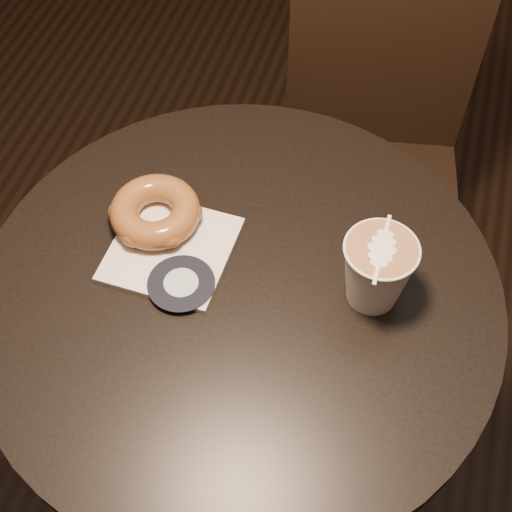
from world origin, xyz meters
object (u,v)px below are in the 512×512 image
Objects in this scene: pastry_bag at (171,249)px; chair at (374,133)px; doughnut at (155,212)px; latte_cup at (376,272)px; cafe_table at (241,356)px.

chair is at bearing 70.75° from pastry_bag.
doughnut is at bearing -126.38° from chair.
doughnut reaches higher than pastry_bag.
doughnut is (-0.25, -0.50, 0.26)m from chair.
cafe_table is at bearing -168.13° from latte_cup.
chair reaches higher than pastry_bag.
doughnut is (-0.14, 0.07, 0.23)m from cafe_table.
latte_cup reaches higher than pastry_bag.
pastry_bag is 0.06m from doughnut.
chair is at bearing 96.81° from latte_cup.
pastry_bag is (-0.21, -0.54, 0.24)m from chair.
chair is at bearing 63.83° from doughnut.
chair reaches higher than latte_cup.
chair is 0.63m from pastry_bag.
pastry_bag is at bearing 164.23° from cafe_table.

